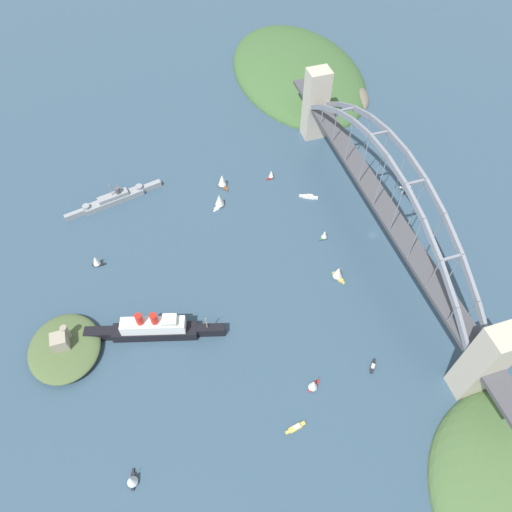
% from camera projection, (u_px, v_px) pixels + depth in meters
% --- Properties ---
extents(ground_plane, '(1400.00, 1400.00, 0.00)m').
position_uv_depth(ground_plane, '(373.00, 234.00, 304.37)').
color(ground_plane, '#334C60').
extents(harbor_arch_bridge, '(273.80, 16.10, 68.23)m').
position_uv_depth(harbor_arch_bridge, '(382.00, 203.00, 280.80)').
color(harbor_arch_bridge, '#BCB29E').
rests_on(harbor_arch_bridge, ground).
extents(headland_east_shore, '(168.67, 108.90, 30.09)m').
position_uv_depth(headland_east_shore, '(300.00, 75.00, 415.58)').
color(headland_east_shore, '#3D6033').
rests_on(headland_east_shore, ground).
extents(ocean_liner, '(25.51, 75.33, 21.19)m').
position_uv_depth(ocean_liner, '(154.00, 329.00, 255.41)').
color(ocean_liner, black).
rests_on(ocean_liner, ground).
extents(naval_cruiser, '(18.00, 67.26, 17.03)m').
position_uv_depth(naval_cruiser, '(115.00, 199.00, 319.55)').
color(naval_cruiser, gray).
rests_on(naval_cruiser, ground).
extents(fort_island_mid_harbor, '(42.54, 38.41, 16.33)m').
position_uv_depth(fort_island_mid_harbor, '(64.00, 348.00, 251.50)').
color(fort_island_mid_harbor, '#4C6038').
rests_on(fort_island_mid_harbor, ground).
extents(seaplane_taxiing_near_bridge, '(8.87, 8.83, 5.14)m').
position_uv_depth(seaplane_taxiing_near_bridge, '(406.00, 190.00, 325.63)').
color(seaplane_taxiing_near_bridge, '#B7B7B2').
rests_on(seaplane_taxiing_near_bridge, ground).
extents(small_boat_0, '(5.25, 8.12, 9.45)m').
position_uv_depth(small_boat_0, '(96.00, 261.00, 286.00)').
color(small_boat_0, black).
rests_on(small_boat_0, ground).
extents(small_boat_1, '(7.45, 6.27, 2.46)m').
position_uv_depth(small_boat_1, '(373.00, 366.00, 248.24)').
color(small_boat_1, black).
rests_on(small_boat_1, ground).
extents(small_boat_2, '(10.33, 7.26, 10.66)m').
position_uv_depth(small_boat_2, '(338.00, 272.00, 280.09)').
color(small_boat_2, gold).
rests_on(small_boat_2, ground).
extents(small_boat_3, '(4.72, 6.70, 7.56)m').
position_uv_depth(small_boat_3, '(324.00, 234.00, 299.61)').
color(small_boat_3, '#2D6B3D').
rests_on(small_boat_3, ground).
extents(small_boat_4, '(7.67, 12.23, 2.46)m').
position_uv_depth(small_boat_4, '(309.00, 197.00, 323.64)').
color(small_boat_4, silver).
rests_on(small_boat_4, ground).
extents(small_boat_5, '(10.30, 7.27, 11.94)m').
position_uv_depth(small_boat_5, '(222.00, 180.00, 326.77)').
color(small_boat_5, brown).
rests_on(small_boat_5, ground).
extents(small_boat_6, '(9.26, 9.88, 11.92)m').
position_uv_depth(small_boat_6, '(219.00, 200.00, 315.34)').
color(small_boat_6, silver).
rests_on(small_boat_6, ground).
extents(small_boat_7, '(9.25, 5.83, 9.09)m').
position_uv_depth(small_boat_7, '(131.00, 480.00, 211.47)').
color(small_boat_7, black).
rests_on(small_boat_7, ground).
extents(small_boat_8, '(4.63, 6.55, 7.54)m').
position_uv_depth(small_boat_8, '(271.00, 174.00, 333.46)').
color(small_boat_8, '#B2231E').
rests_on(small_boat_8, ground).
extents(small_boat_9, '(3.93, 11.14, 2.03)m').
position_uv_depth(small_boat_9, '(296.00, 427.00, 229.09)').
color(small_boat_9, gold).
rests_on(small_boat_9, ground).
extents(small_boat_10, '(6.54, 8.15, 9.52)m').
position_uv_depth(small_boat_10, '(313.00, 384.00, 238.51)').
color(small_boat_10, '#B2231E').
rests_on(small_boat_10, ground).
extents(channel_marker_buoy, '(2.20, 2.20, 2.75)m').
position_uv_depth(channel_marker_buoy, '(339.00, 270.00, 285.78)').
color(channel_marker_buoy, red).
rests_on(channel_marker_buoy, ground).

